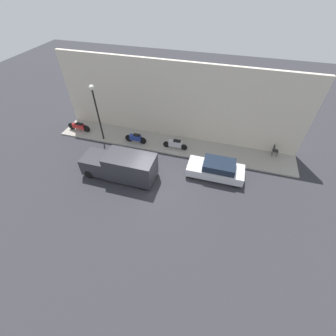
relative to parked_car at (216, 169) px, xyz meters
The scene contains 10 objects.
ground_plane 4.48m from the parked_car, 115.99° to the left, with size 60.00×60.00×0.00m, color #2D2D33.
sidewalk 4.79m from the parked_car, 56.95° to the left, with size 2.51×19.64×0.11m.
building_facade 6.18m from the parked_car, 44.91° to the left, with size 0.30×19.64×6.32m.
parked_car is the anchor object (origin of this frame).
delivery_van 6.75m from the parked_car, 106.11° to the left, with size 1.83×5.20×1.95m.
scooter_silver 4.13m from the parked_car, 59.09° to the left, with size 0.30×2.00×0.84m.
motorcycle_blue 7.20m from the parked_car, 73.93° to the left, with size 0.30×1.85×0.84m.
motorcycle_red 12.64m from the parked_car, 79.80° to the left, with size 0.30×2.12×0.79m.
streetlamp 10.37m from the parked_car, 79.97° to the left, with size 0.40×0.40×4.73m.
cafe_chair 5.34m from the parked_car, 50.14° to the right, with size 0.40×0.40×0.93m.
Camera 1 is at (-9.99, -3.85, 11.60)m, focal length 24.00 mm.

